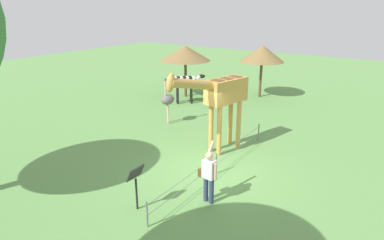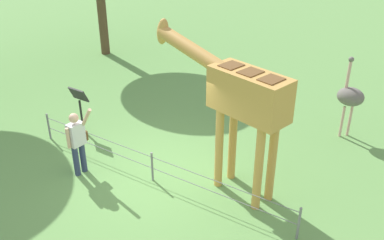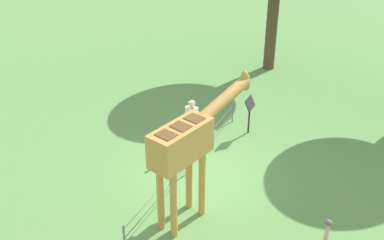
{
  "view_description": "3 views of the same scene",
  "coord_description": "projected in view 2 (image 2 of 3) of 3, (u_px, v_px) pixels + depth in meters",
  "views": [
    {
      "loc": [
        8.88,
        5.24,
        5.45
      ],
      "look_at": [
        0.31,
        -0.6,
        1.86
      ],
      "focal_mm": 31.37,
      "sensor_mm": 36.0,
      "label": 1
    },
    {
      "loc": [
        -5.23,
        6.54,
        5.91
      ],
      "look_at": [
        -0.79,
        -0.27,
        1.61
      ],
      "focal_mm": 40.27,
      "sensor_mm": 36.0,
      "label": 2
    },
    {
      "loc": [
        -10.44,
        -5.03,
        8.44
      ],
      "look_at": [
        -0.61,
        -0.22,
        2.26
      ],
      "focal_mm": 44.41,
      "sensor_mm": 36.0,
      "label": 3
    }
  ],
  "objects": [
    {
      "name": "wire_fence",
      "position": [
        152.0,
        166.0,
        9.81
      ],
      "size": [
        7.05,
        0.05,
        0.75
      ],
      "color": "slate",
      "rests_on": "ground_plane"
    },
    {
      "name": "giraffe",
      "position": [
        237.0,
        95.0,
        8.76
      ],
      "size": [
        3.7,
        1.35,
        3.43
      ],
      "color": "#C69347",
      "rests_on": "ground_plane"
    },
    {
      "name": "info_sign",
      "position": [
        79.0,
        101.0,
        11.6
      ],
      "size": [
        0.56,
        0.21,
        1.32
      ],
      "color": "black",
      "rests_on": "ground_plane"
    },
    {
      "name": "ostrich",
      "position": [
        350.0,
        97.0,
        11.28
      ],
      "size": [
        0.7,
        0.56,
        2.25
      ],
      "color": "#CC9E93",
      "rests_on": "ground_plane"
    },
    {
      "name": "ground_plane",
      "position": [
        158.0,
        176.0,
        10.13
      ],
      "size": [
        60.0,
        60.0,
        0.0
      ],
      "primitive_type": "plane",
      "color": "#60934C"
    },
    {
      "name": "visitor",
      "position": [
        77.0,
        140.0,
        9.85
      ],
      "size": [
        0.59,
        0.59,
        1.76
      ],
      "color": "navy",
      "rests_on": "ground_plane"
    }
  ]
}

